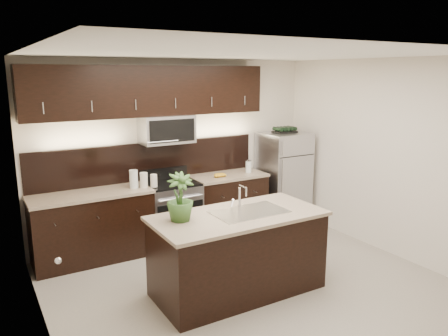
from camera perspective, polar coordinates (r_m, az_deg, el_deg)
name	(u,v)px	position (r m, az deg, el deg)	size (l,w,h in m)	color
ground	(249,284)	(5.46, 3.25, -14.94)	(4.50, 4.50, 0.00)	gray
room_walls	(244,147)	(4.83, 2.64, 2.74)	(4.52, 4.02, 2.71)	beige
counter_run	(159,215)	(6.47, -8.49, -6.08)	(3.51, 0.65, 0.94)	black
upper_fixtures	(153,99)	(6.30, -9.26, 8.91)	(3.49, 0.40, 1.66)	black
island	(238,253)	(5.12, 1.83, -11.02)	(1.96, 0.96, 0.94)	black
sink_faucet	(249,210)	(5.03, 3.25, -5.55)	(0.84, 0.50, 0.28)	silver
refrigerator	(283,178)	(7.42, 7.75, -1.29)	(0.74, 0.67, 1.53)	#B2B2B7
wine_rack	(285,130)	(7.27, 7.94, 4.92)	(0.38, 0.23, 0.09)	black
plant	(180,197)	(4.69, -5.76, -3.81)	(0.29, 0.29, 0.52)	#2E5120
canisters	(141,180)	(6.14, -10.74, -1.52)	(0.36, 0.19, 0.25)	silver
french_press	(249,166)	(6.96, 3.22, 0.25)	(0.10, 0.10, 0.28)	silver
bananas	(216,175)	(6.64, -1.04, -0.96)	(0.20, 0.16, 0.06)	gold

